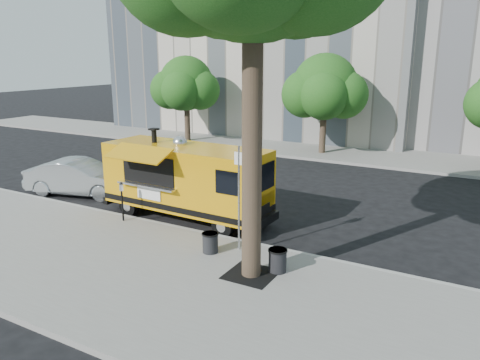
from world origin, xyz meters
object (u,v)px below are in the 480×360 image
object	(u,v)px
trash_bin_right	(210,242)
far_tree_a	(186,84)
food_truck	(185,179)
sedan	(80,178)
sign_post	(239,192)
parking_meter	(122,197)
trash_bin_left	(278,260)
far_tree_b	(325,87)

from	to	relation	value
trash_bin_right	far_tree_a	bearing A→B (deg)	127.20
food_truck	sedan	bearing A→B (deg)	178.95
sign_post	parking_meter	world-z (taller)	sign_post
sedan	trash_bin_right	xyz separation A→B (m)	(7.87, -2.59, -0.27)
sign_post	trash_bin_left	size ratio (longest dim) A/B	5.00
far_tree_b	parking_meter	distance (m)	14.48
food_truck	trash_bin_left	xyz separation A→B (m)	(4.64, -2.51, -0.95)
far_tree_b	trash_bin_left	xyz separation A→B (m)	(4.10, -15.01, -3.36)
parking_meter	sign_post	bearing A→B (deg)	-2.52
far_tree_a	trash_bin_right	bearing A→B (deg)	-52.80
trash_bin_left	far_tree_b	bearing A→B (deg)	105.29
sedan	far_tree_b	bearing A→B (deg)	-40.74
far_tree_a	food_truck	world-z (taller)	far_tree_a
sign_post	trash_bin_left	distance (m)	2.21
parking_meter	sedan	xyz separation A→B (m)	(-3.93, 1.82, -0.26)
parking_meter	food_truck	bearing A→B (deg)	46.68
far_tree_b	sedan	xyz separation A→B (m)	(-5.93, -12.23, -3.11)
sign_post	sedan	world-z (taller)	sign_post
sedan	trash_bin_left	bearing A→B (deg)	-120.38
sign_post	parking_meter	size ratio (longest dim) A/B	2.25
sign_post	parking_meter	distance (m)	4.64
sign_post	trash_bin_right	world-z (taller)	sign_post
parking_meter	food_truck	size ratio (longest dim) A/B	0.21
sign_post	trash_bin_right	xyz separation A→B (m)	(-0.60, -0.57, -1.39)
far_tree_b	sedan	bearing A→B (deg)	-115.84
sign_post	trash_bin_right	bearing A→B (deg)	-136.28
far_tree_b	food_truck	size ratio (longest dim) A/B	0.88
sedan	trash_bin_left	xyz separation A→B (m)	(10.03, -2.78, -0.25)
food_truck	trash_bin_left	bearing A→B (deg)	-26.62
far_tree_a	trash_bin_left	size ratio (longest dim) A/B	8.92
far_tree_a	trash_bin_right	xyz separation A→B (m)	(10.95, -14.42, -3.32)
far_tree_a	sign_post	distance (m)	18.14
far_tree_a	parking_meter	xyz separation A→B (m)	(7.00, -13.65, -2.79)
food_truck	trash_bin_right	bearing A→B (deg)	-41.28
trash_bin_left	trash_bin_right	world-z (taller)	trash_bin_left
food_truck	far_tree_b	bearing A→B (deg)	89.33
food_truck	sign_post	bearing A→B (deg)	-27.76
far_tree_b	sign_post	bearing A→B (deg)	-79.85
food_truck	trash_bin_right	size ratio (longest dim) A/B	10.94
far_tree_a	parking_meter	bearing A→B (deg)	-62.85
parking_meter	trash_bin_left	xyz separation A→B (m)	(6.10, -0.96, -0.51)
sedan	trash_bin_right	world-z (taller)	sedan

